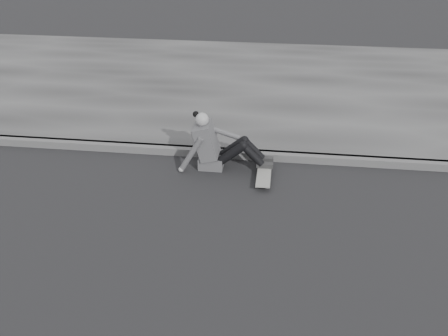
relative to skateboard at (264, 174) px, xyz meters
name	(u,v)px	position (x,y,z in m)	size (l,w,h in m)	color
ground	(254,271)	(0.00, -2.00, -0.07)	(80.00, 80.00, 0.00)	black
curb	(266,156)	(0.00, 0.58, -0.01)	(24.00, 0.16, 0.12)	#505050
sidewalk	(273,87)	(0.00, 3.60, -0.01)	(24.00, 6.00, 0.12)	#393939
skateboard	(264,174)	(0.00, 0.00, 0.00)	(0.20, 0.78, 0.09)	gray
seated_woman	(216,145)	(-0.73, 0.25, 0.29)	(1.38, 0.46, 0.88)	#48484B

